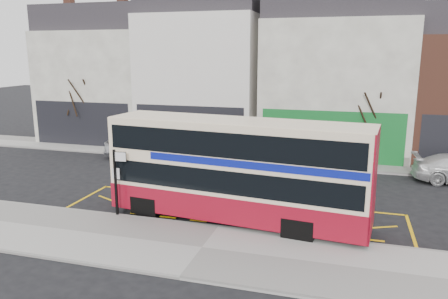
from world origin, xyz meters
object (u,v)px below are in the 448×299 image
(street_tree_left, at_px, (80,87))
(street_tree_right, at_px, (368,101))
(car_silver, at_px, (142,146))
(car_grey, at_px, (203,154))
(bus_stop_post, at_px, (117,176))
(double_decker_bus, at_px, (238,170))

(street_tree_left, xyz_separation_m, street_tree_right, (19.21, -0.04, -0.36))
(car_silver, bearing_deg, car_grey, -110.40)
(bus_stop_post, bearing_deg, car_silver, 107.80)
(car_silver, xyz_separation_m, street_tree_left, (-5.76, 2.37, 3.40))
(bus_stop_post, height_order, street_tree_right, street_tree_right)
(car_grey, relative_size, street_tree_left, 0.67)
(double_decker_bus, distance_m, bus_stop_post, 4.81)
(car_silver, height_order, car_grey, car_silver)
(double_decker_bus, relative_size, car_silver, 2.30)
(double_decker_bus, bearing_deg, street_tree_right, 71.45)
(bus_stop_post, xyz_separation_m, car_silver, (-3.79, 9.56, -1.02))
(car_grey, bearing_deg, street_tree_left, 57.10)
(double_decker_bus, height_order, car_silver, double_decker_bus)
(street_tree_left, bearing_deg, car_grey, -15.98)
(double_decker_bus, bearing_deg, street_tree_left, 148.40)
(bus_stop_post, distance_m, car_silver, 10.34)
(double_decker_bus, relative_size, street_tree_left, 1.69)
(bus_stop_post, distance_m, street_tree_left, 15.47)
(car_silver, xyz_separation_m, car_grey, (4.24, -0.50, -0.10))
(street_tree_right, bearing_deg, double_decker_bus, -114.50)
(car_silver, xyz_separation_m, street_tree_right, (13.45, 2.33, 3.05))
(bus_stop_post, bearing_deg, street_tree_left, 124.86)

